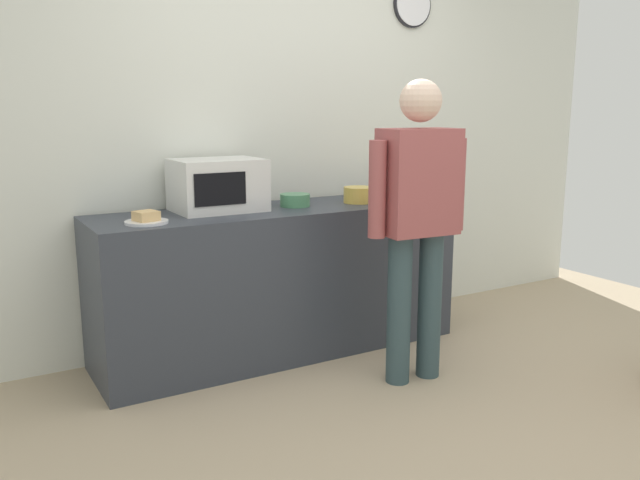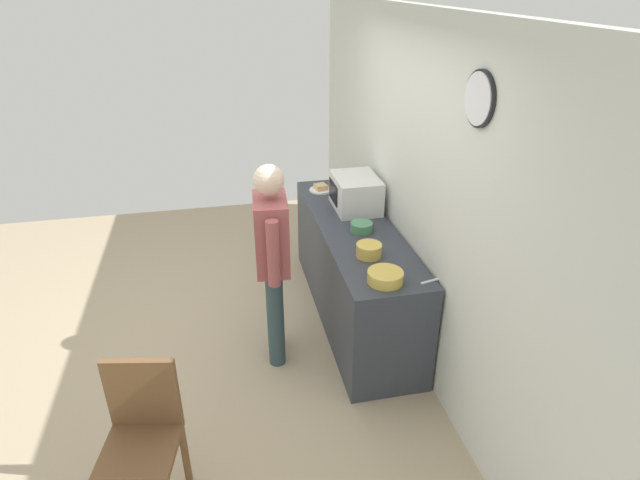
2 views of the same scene
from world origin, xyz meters
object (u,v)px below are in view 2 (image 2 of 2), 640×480
sandwich_plate (321,189)px  mixing_bowl (361,227)px  microwave (356,193)px  person_standing (272,252)px  fork_utensil (432,281)px  spoon_utensil (345,192)px  cereal_bowl (385,277)px  salad_bowl (369,250)px  wooden_chair (142,432)px

sandwich_plate → mixing_bowl: bearing=8.5°
microwave → person_standing: (0.78, -0.85, -0.09)m
fork_utensil → person_standing: size_ratio=0.10×
sandwich_plate → spoon_utensil: bearing=65.4°
cereal_bowl → fork_utensil: size_ratio=1.46×
salad_bowl → mixing_bowl: size_ratio=1.06×
mixing_bowl → microwave: bearing=170.9°
microwave → sandwich_plate: 0.54m
microwave → wooden_chair: size_ratio=0.53×
mixing_bowl → wooden_chair: 2.25m
mixing_bowl → wooden_chair: size_ratio=0.19×
sandwich_plate → person_standing: bearing=-26.7°
wooden_chair → fork_utensil: bearing=107.4°
microwave → sandwich_plate: microwave is taller
fork_utensil → spoon_utensil: bearing=-174.1°
cereal_bowl → spoon_utensil: bearing=175.1°
sandwich_plate → salad_bowl: salad_bowl is taller
person_standing → cereal_bowl: bearing=56.0°
person_standing → sandwich_plate: bearing=153.3°
sandwich_plate → cereal_bowl: bearing=2.6°
mixing_bowl → cereal_bowl: bearing=-4.4°
fork_utensil → person_standing: (-0.54, -1.04, 0.05)m
wooden_chair → person_standing: bearing=142.3°
salad_bowl → fork_utensil: size_ratio=1.14×
salad_bowl → wooden_chair: salad_bowl is taller
spoon_utensil → person_standing: size_ratio=0.10×
salad_bowl → person_standing: (-0.10, -0.71, 0.01)m
cereal_bowl → mixing_bowl: (-0.80, 0.06, -0.00)m
person_standing → wooden_chair: bearing=-37.7°
microwave → sandwich_plate: (-0.48, -0.22, -0.13)m
microwave → cereal_bowl: microwave is taller
salad_bowl → mixing_bowl: salad_bowl is taller
sandwich_plate → cereal_bowl: cereal_bowl is taller
microwave → mixing_bowl: bearing=-9.1°
microwave → person_standing: person_standing is taller
sandwich_plate → mixing_bowl: 0.96m
cereal_bowl → spoon_utensil: size_ratio=1.46×
fork_utensil → wooden_chair: bearing=-72.6°
person_standing → wooden_chair: (1.14, -0.88, -0.43)m
salad_bowl → cereal_bowl: salad_bowl is taller
spoon_utensil → microwave: bearing=-0.6°
fork_utensil → salad_bowl: bearing=-143.8°
sandwich_plate → fork_utensil: sandwich_plate is taller
mixing_bowl → salad_bowl: bearing=-8.7°
cereal_bowl → person_standing: person_standing is taller
sandwich_plate → cereal_bowl: (1.75, 0.08, 0.02)m
sandwich_plate → wooden_chair: bearing=-32.3°
cereal_bowl → fork_utensil: bearing=79.5°
salad_bowl → person_standing: size_ratio=0.12×
cereal_bowl → salad_bowl: bearing=-179.5°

